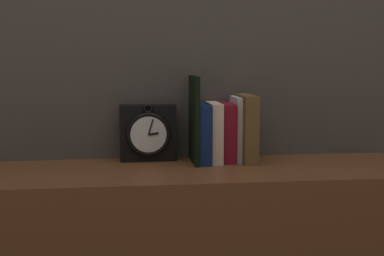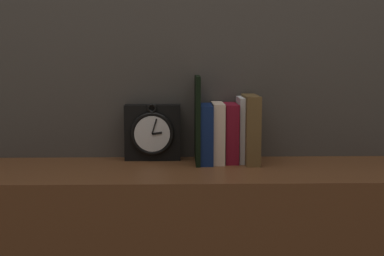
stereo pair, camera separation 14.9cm
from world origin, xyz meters
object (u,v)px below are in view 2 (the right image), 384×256
(book_slot3_maroon, at_px, (231,133))
(book_slot2_cream, at_px, (218,133))
(book_slot4_white, at_px, (240,129))
(clock, at_px, (153,132))
(book_slot5_brown, at_px, (251,129))
(book_slot1_navy, at_px, (206,134))
(book_slot0_black, at_px, (197,120))

(book_slot3_maroon, bearing_deg, book_slot2_cream, -172.23)
(book_slot4_white, bearing_deg, clock, 174.00)
(clock, xyz_separation_m, book_slot5_brown, (0.30, -0.05, 0.02))
(book_slot1_navy, bearing_deg, book_slot5_brown, -1.26)
(book_slot0_black, xyz_separation_m, book_slot4_white, (0.13, 0.02, -0.03))
(book_slot0_black, height_order, book_slot4_white, book_slot0_black)
(clock, distance_m, book_slot2_cream, 0.20)
(book_slot0_black, relative_size, book_slot5_brown, 1.28)
(book_slot2_cream, distance_m, book_slot5_brown, 0.10)
(book_slot5_brown, bearing_deg, clock, 171.14)
(book_slot1_navy, distance_m, book_slot4_white, 0.11)
(book_slot0_black, height_order, book_slot1_navy, book_slot0_black)
(book_slot5_brown, bearing_deg, book_slot0_black, 179.93)
(book_slot0_black, height_order, book_slot2_cream, book_slot0_black)
(book_slot0_black, relative_size, book_slot3_maroon, 1.48)
(clock, relative_size, book_slot3_maroon, 1.01)
(book_slot4_white, xyz_separation_m, book_slot5_brown, (0.03, -0.02, 0.00))
(clock, height_order, book_slot4_white, book_slot4_white)
(book_slot2_cream, relative_size, book_slot5_brown, 0.88)
(book_slot3_maroon, height_order, book_slot4_white, book_slot4_white)
(book_slot0_black, distance_m, book_slot3_maroon, 0.11)
(clock, xyz_separation_m, book_slot0_black, (0.14, -0.05, 0.04))
(book_slot4_white, bearing_deg, book_slot1_navy, -171.85)
(book_slot4_white, distance_m, book_slot5_brown, 0.03)
(book_slot0_black, bearing_deg, book_slot1_navy, 6.19)
(book_slot3_maroon, xyz_separation_m, book_slot5_brown, (0.06, -0.01, 0.01))
(book_slot2_cream, bearing_deg, clock, 169.25)
(book_slot2_cream, xyz_separation_m, book_slot4_white, (0.07, 0.01, 0.01))
(book_slot0_black, distance_m, book_slot5_brown, 0.16)
(book_slot1_navy, relative_size, book_slot4_white, 0.89)
(clock, distance_m, book_slot3_maroon, 0.24)
(book_slot2_cream, bearing_deg, book_slot5_brown, -4.97)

